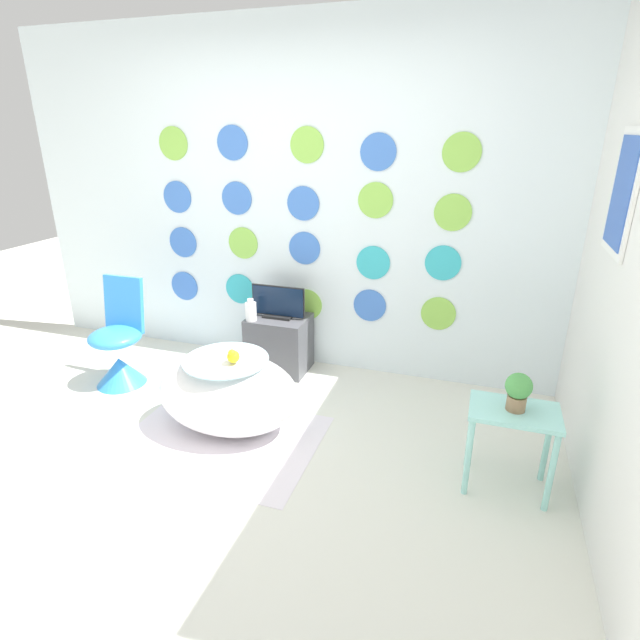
{
  "coord_description": "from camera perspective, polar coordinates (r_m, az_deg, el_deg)",
  "views": [
    {
      "loc": [
        1.32,
        -1.82,
        1.84
      ],
      "look_at": [
        0.43,
        0.85,
        0.76
      ],
      "focal_mm": 28.0,
      "sensor_mm": 36.0,
      "label": 1
    }
  ],
  "objects": [
    {
      "name": "ground_plane",
      "position": [
        2.91,
        -14.2,
        -18.97
      ],
      "size": [
        12.0,
        12.0,
        0.0
      ],
      "primitive_type": "plane",
      "color": "silver"
    },
    {
      "name": "wall_back_dotted",
      "position": [
        3.88,
        -1.71,
        13.03
      ],
      "size": [
        4.88,
        0.05,
        2.6
      ],
      "color": "white",
      "rests_on": "ground_plane"
    },
    {
      "name": "wall_right",
      "position": [
        2.83,
        31.38,
        7.12
      ],
      "size": [
        0.06,
        2.76,
        2.6
      ],
      "color": "silver",
      "rests_on": "ground_plane"
    },
    {
      "name": "rug",
      "position": [
        3.3,
        -11.21,
        -13.2
      ],
      "size": [
        1.21,
        0.92,
        0.01
      ],
      "color": "silver",
      "rests_on": "ground_plane"
    },
    {
      "name": "bathtub",
      "position": [
        3.29,
        -10.44,
        -8.13
      ],
      "size": [
        0.94,
        0.66,
        0.51
      ],
      "color": "white",
      "rests_on": "ground_plane"
    },
    {
      "name": "rubber_duck",
      "position": [
        3.07,
        -9.92,
        -4.07
      ],
      "size": [
        0.08,
        0.09,
        0.09
      ],
      "color": "yellow",
      "rests_on": "bathtub"
    },
    {
      "name": "chair",
      "position": [
        4.07,
        -22.02,
        -3.42
      ],
      "size": [
        0.39,
        0.39,
        0.81
      ],
      "color": "#338CE0",
      "rests_on": "ground_plane"
    },
    {
      "name": "tv_cabinet",
      "position": [
        4.01,
        -4.67,
        -2.68
      ],
      "size": [
        0.46,
        0.37,
        0.45
      ],
      "color": "#4C4C51",
      "rests_on": "ground_plane"
    },
    {
      "name": "tv",
      "position": [
        3.89,
        -4.81,
        1.87
      ],
      "size": [
        0.43,
        0.12,
        0.26
      ],
      "color": "black",
      "rests_on": "tv_cabinet"
    },
    {
      "name": "vase",
      "position": [
        3.86,
        -7.91,
        1.03
      ],
      "size": [
        0.09,
        0.09,
        0.17
      ],
      "color": "white",
      "rests_on": "tv_cabinet"
    },
    {
      "name": "side_table",
      "position": [
        2.85,
        21.12,
        -11.25
      ],
      "size": [
        0.45,
        0.3,
        0.48
      ],
      "color": "#99E0D8",
      "rests_on": "ground_plane"
    },
    {
      "name": "potted_plant_left",
      "position": [
        2.75,
        21.71,
        -7.45
      ],
      "size": [
        0.13,
        0.13,
        0.2
      ],
      "color": "#8C6B4C",
      "rests_on": "side_table"
    }
  ]
}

